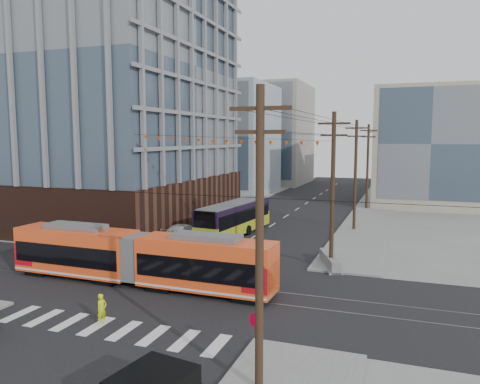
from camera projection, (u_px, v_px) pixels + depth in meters
The scene contains 16 objects.
ground at pixel (143, 308), 25.48m from camera, with size 160.00×160.00×0.00m, color slate.
office_building at pixel (78, 93), 52.72m from camera, with size 30.00×25.00×28.60m, color #381E16.
bg_bldg_nw_near at pixel (217, 140), 78.79m from camera, with size 18.00×16.00×18.00m, color #8C99A5.
bg_bldg_ne_near at pixel (429, 147), 64.13m from camera, with size 14.00×14.00×16.00m, color gray.
bg_bldg_nw_far at pixel (268, 135), 96.38m from camera, with size 16.00×18.00×20.00m, color gray.
bg_bldg_ne_far at pixel (436, 151), 82.29m from camera, with size 16.00×16.00×14.00m, color #8C99A5.
utility_pole_near at pixel (260, 244), 16.40m from camera, with size 0.30×0.30×11.00m, color black.
utility_pole_far at pixel (375, 162), 74.41m from camera, with size 0.30×0.30×11.00m, color black.
streetcar at pixel (138, 258), 29.38m from camera, with size 17.83×2.51×3.44m, color #EE4D1C, non-canonical shape.
city_bus at pixel (235, 218), 44.58m from camera, with size 2.47×11.41×3.23m, color black, non-canonical shape.
parked_car_silver at pixel (160, 241), 38.38m from camera, with size 1.65×4.74×1.56m, color #9A9EA8.
parked_car_white at pixel (183, 232), 42.57m from camera, with size 2.03×5.00×1.45m, color silver.
parked_car_grey at pixel (218, 220), 49.39m from camera, with size 1.94×4.22×1.17m, color slate.
pedestrian at pixel (102, 309), 23.10m from camera, with size 0.57×0.37×1.56m, color #CAE010.
stop_sign at pixel (256, 344), 18.45m from camera, with size 0.68×0.68×2.24m, color #BC001E, non-canonical shape.
jersey_barrier at pixel (330, 261), 33.59m from camera, with size 0.98×4.35×0.87m, color #5B5C66.
Camera 1 is at (13.26, -21.38, 9.18)m, focal length 35.00 mm.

